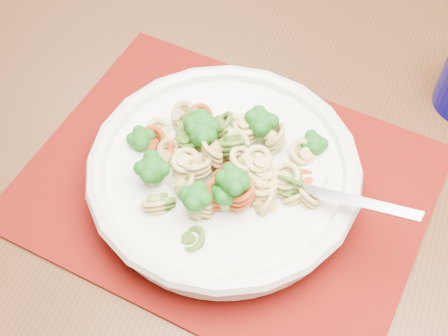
{
  "coord_description": "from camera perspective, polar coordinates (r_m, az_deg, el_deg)",
  "views": [
    {
      "loc": [
        -0.01,
        -0.55,
        1.32
      ],
      "look_at": [
        -0.03,
        -0.19,
        0.82
      ],
      "focal_mm": 50.0,
      "sensor_mm": 36.0,
      "label": 1
    }
  ],
  "objects": [
    {
      "name": "fork",
      "position": [
        0.6,
        5.61,
        -1.47
      ],
      "size": [
        0.17,
        0.11,
        0.08
      ],
      "primitive_type": null,
      "rotation": [
        0.0,
        -0.35,
        -0.49
      ],
      "color": "silver",
      "rests_on": "pasta_bowl"
    },
    {
      "name": "pasta_broccoli_heap",
      "position": [
        0.61,
        0.0,
        0.33
      ],
      "size": [
        0.23,
        0.23,
        0.06
      ],
      "primitive_type": null,
      "color": "tan",
      "rests_on": "pasta_bowl"
    },
    {
      "name": "dining_table",
      "position": [
        0.81,
        -1.64,
        -1.82
      ],
      "size": [
        1.42,
        1.14,
        0.78
      ],
      "rotation": [
        0.0,
        0.0,
        -0.32
      ],
      "color": "#4D2A15",
      "rests_on": "ground"
    },
    {
      "name": "placemat",
      "position": [
        0.65,
        0.22,
        -1.56
      ],
      "size": [
        0.5,
        0.45,
        0.0
      ],
      "primitive_type": "cube",
      "rotation": [
        0.0,
        0.0,
        -0.42
      ],
      "color": "#5D1104",
      "rests_on": "dining_table"
    },
    {
      "name": "pasta_bowl",
      "position": [
        0.62,
        -0.0,
        -0.49
      ],
      "size": [
        0.27,
        0.27,
        0.05
      ],
      "color": "white",
      "rests_on": "placemat"
    }
  ]
}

